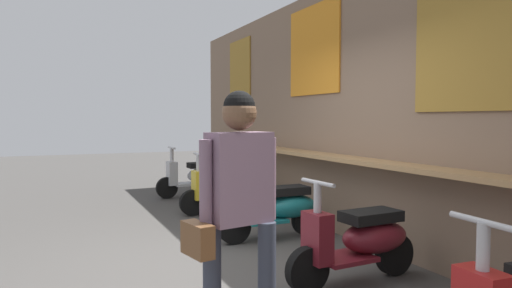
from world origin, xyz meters
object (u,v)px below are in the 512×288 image
at_px(scooter_teal, 278,208).
at_px(shopper_browsing, 237,193).
at_px(scooter_maroon, 361,240).
at_px(scooter_yellow, 228,188).
at_px(scooter_silver, 197,176).

bearing_deg(scooter_teal, shopper_browsing, 57.63).
bearing_deg(scooter_maroon, scooter_yellow, -93.34).
bearing_deg(scooter_maroon, scooter_silver, -93.34).
xyz_separation_m(scooter_silver, scooter_maroon, (5.11, -0.00, 0.00)).
distance_m(scooter_yellow, scooter_maroon, 3.41).
xyz_separation_m(scooter_yellow, shopper_browsing, (4.09, -1.49, 0.63)).
xyz_separation_m(scooter_yellow, scooter_teal, (1.74, 0.00, 0.00)).
bearing_deg(shopper_browsing, scooter_teal, 136.50).
relative_size(scooter_yellow, scooter_maroon, 1.00).
distance_m(scooter_silver, scooter_yellow, 1.70).
relative_size(scooter_silver, scooter_maroon, 1.00).
bearing_deg(shopper_browsing, scooter_silver, 154.47).
relative_size(scooter_silver, scooter_teal, 1.00).
bearing_deg(scooter_yellow, scooter_maroon, 91.12).
height_order(scooter_silver, shopper_browsing, shopper_browsing).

